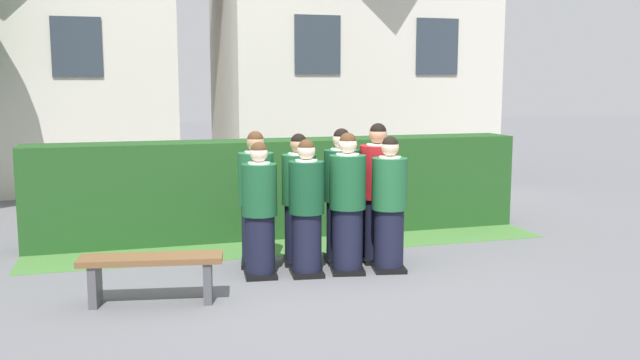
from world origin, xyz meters
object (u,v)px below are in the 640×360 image
object	(u,v)px
student_rear_row_1	(299,202)
student_rear_row_2	(341,199)
student_front_row_0	(260,213)
student_front_row_2	(347,206)
student_rear_row_0	(256,202)
student_in_red_blazer	(377,196)
wooden_bench	(152,269)
student_front_row_3	(389,207)
student_front_row_1	(306,211)

from	to	relation	value
student_rear_row_1	student_rear_row_2	size ratio (longest dim) A/B	0.97
student_front_row_0	student_front_row_2	world-z (taller)	student_front_row_2
student_rear_row_0	student_in_red_blazer	world-z (taller)	student_in_red_blazer
student_rear_row_2	student_rear_row_0	bearing A→B (deg)	172.76
student_front_row_0	wooden_bench	world-z (taller)	student_front_row_0
student_front_row_0	wooden_bench	distance (m)	1.43
student_rear_row_0	wooden_bench	distance (m)	1.75
student_front_row_2	student_rear_row_2	xyz separation A→B (m)	(0.07, 0.45, 0.01)
student_rear_row_0	student_rear_row_2	distance (m)	1.03
student_front_row_2	student_rear_row_0	world-z (taller)	student_front_row_2
student_rear_row_0	student_rear_row_2	size ratio (longest dim) A/B	0.99
student_front_row_3	wooden_bench	xyz separation A→B (m)	(-2.72, -0.48, -0.40)
student_front_row_2	student_front_row_3	size ratio (longest dim) A/B	1.03
wooden_bench	student_front_row_2	bearing A→B (deg)	13.69
student_front_row_0	student_front_row_3	world-z (taller)	student_front_row_3
student_rear_row_1	wooden_bench	world-z (taller)	student_rear_row_1
student_front_row_3	student_rear_row_0	size ratio (longest dim) A/B	0.97
student_front_row_2	student_front_row_0	bearing A→B (deg)	174.57
student_front_row_1	wooden_bench	world-z (taller)	student_front_row_1
student_front_row_2	student_rear_row_1	size ratio (longest dim) A/B	1.02
student_rear_row_0	student_rear_row_1	distance (m)	0.51
student_front_row_3	student_front_row_0	bearing A→B (deg)	173.76
student_rear_row_1	student_rear_row_2	xyz separation A→B (m)	(0.51, -0.08, 0.03)
student_front_row_1	student_rear_row_1	xyz separation A→B (m)	(0.04, 0.51, 0.01)
student_rear_row_1	student_front_row_3	bearing A→B (deg)	-32.71
student_rear_row_2	student_in_red_blazer	size ratio (longest dim) A/B	0.97
student_rear_row_0	wooden_bench	size ratio (longest dim) A/B	1.12
student_front_row_1	student_in_red_blazer	distance (m)	1.05
student_front_row_2	student_in_red_blazer	xyz separation A→B (m)	(0.51, 0.37, 0.04)
student_front_row_0	student_front_row_3	size ratio (longest dim) A/B	0.97
student_front_row_0	student_rear_row_1	world-z (taller)	student_rear_row_1
student_front_row_1	student_front_row_2	bearing A→B (deg)	-2.39
student_front_row_2	student_rear_row_1	bearing A→B (deg)	129.74
student_front_row_0	student_front_row_1	bearing A→B (deg)	-8.20
student_in_red_blazer	wooden_bench	world-z (taller)	student_in_red_blazer
student_front_row_0	student_rear_row_1	bearing A→B (deg)	37.22
student_front_row_2	student_front_row_1	bearing A→B (deg)	177.61
student_front_row_3	wooden_bench	size ratio (longest dim) A/B	1.09
student_front_row_0	student_rear_row_0	xyz separation A→B (m)	(0.06, 0.48, 0.04)
student_rear_row_2	wooden_bench	size ratio (longest dim) A/B	1.14
student_front_row_0	student_rear_row_0	distance (m)	0.49
student_front_row_0	student_front_row_3	xyz separation A→B (m)	(1.50, -0.16, 0.02)
student_rear_row_1	student_in_red_blazer	distance (m)	0.96
student_front_row_3	student_rear_row_1	bearing A→B (deg)	147.29
student_front_row_1	student_front_row_3	size ratio (longest dim) A/B	0.99
student_front_row_2	student_in_red_blazer	size ratio (longest dim) A/B	0.95
student_in_red_blazer	student_front_row_2	bearing A→B (deg)	-144.00
student_front_row_3	student_in_red_blazer	xyz separation A→B (m)	(0.02, 0.44, 0.06)
wooden_bench	student_rear_row_0	bearing A→B (deg)	41.27
student_front_row_3	student_rear_row_0	world-z (taller)	student_rear_row_0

